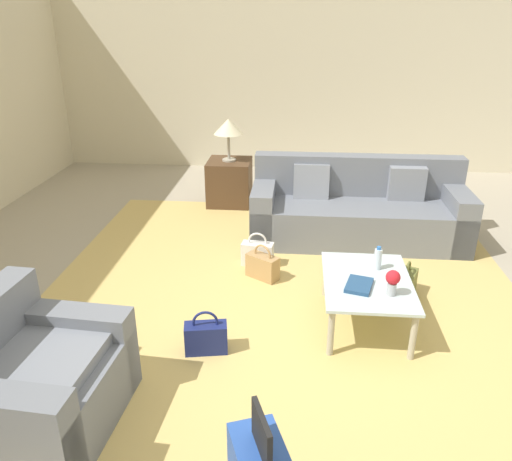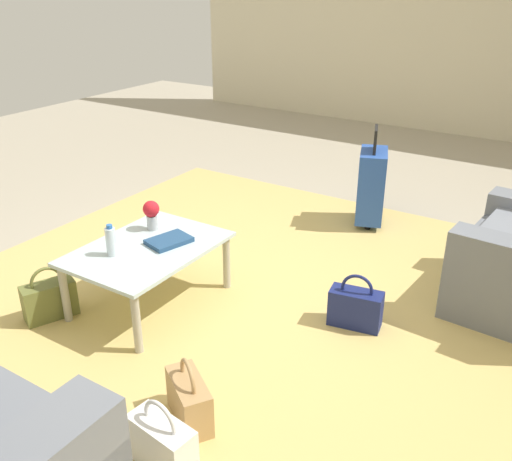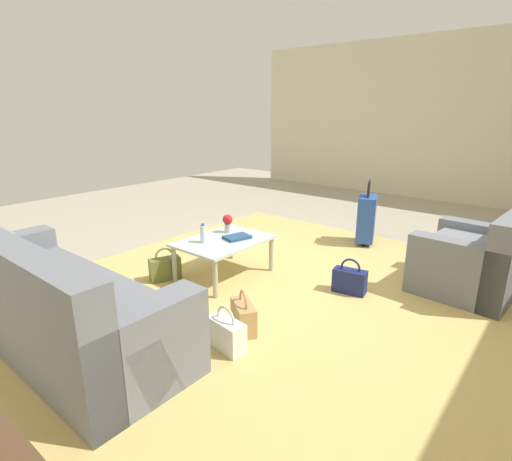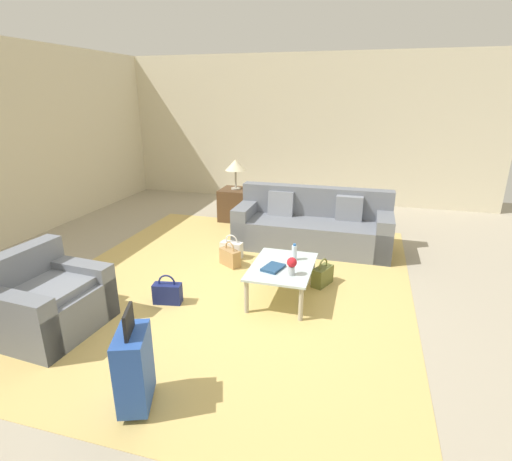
% 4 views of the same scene
% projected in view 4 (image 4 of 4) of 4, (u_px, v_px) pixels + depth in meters
% --- Properties ---
extents(ground_plane, '(12.00, 12.00, 0.00)m').
position_uv_depth(ground_plane, '(231.00, 308.00, 4.50)').
color(ground_plane, '#A89E89').
extents(wall_right, '(0.12, 8.00, 3.10)m').
position_uv_depth(wall_right, '(306.00, 130.00, 8.60)').
color(wall_right, beige).
rests_on(wall_right, ground).
extents(area_rug, '(5.20, 4.40, 0.01)m').
position_uv_depth(area_rug, '(231.00, 283.00, 5.10)').
color(area_rug, tan).
rests_on(area_rug, ground).
extents(couch, '(0.87, 2.36, 0.91)m').
position_uv_depth(couch, '(313.00, 227.00, 6.24)').
color(couch, slate).
rests_on(couch, ground).
extents(armchair, '(1.05, 0.93, 0.83)m').
position_uv_depth(armchair, '(45.00, 303.00, 4.02)').
color(armchair, slate).
rests_on(armchair, ground).
extents(coffee_table, '(0.98, 0.70, 0.42)m').
position_uv_depth(coffee_table, '(282.00, 270.00, 4.62)').
color(coffee_table, silver).
rests_on(coffee_table, ground).
extents(water_bottle, '(0.06, 0.06, 0.20)m').
position_uv_depth(water_bottle, '(294.00, 253.00, 4.73)').
color(water_bottle, silver).
rests_on(water_bottle, coffee_table).
extents(coffee_table_book, '(0.31, 0.25, 0.03)m').
position_uv_depth(coffee_table_book, '(273.00, 268.00, 4.51)').
color(coffee_table_book, navy).
rests_on(coffee_table_book, coffee_table).
extents(flower_vase, '(0.11, 0.11, 0.21)m').
position_uv_depth(flower_vase, '(292.00, 265.00, 4.32)').
color(flower_vase, '#B2B7BC').
rests_on(flower_vase, coffee_table).
extents(side_table, '(0.57, 0.57, 0.60)m').
position_uv_depth(side_table, '(236.00, 204.00, 7.57)').
color(side_table, '#513823').
rests_on(side_table, ground).
extents(table_lamp, '(0.39, 0.39, 0.55)m').
position_uv_depth(table_lamp, '(235.00, 166.00, 7.33)').
color(table_lamp, '#ADA899').
rests_on(table_lamp, side_table).
extents(suitcase_blue, '(0.45, 0.35, 0.85)m').
position_uv_depth(suitcase_blue, '(134.00, 367.00, 2.98)').
color(suitcase_blue, '#2851AD').
rests_on(suitcase_blue, ground).
extents(handbag_tan, '(0.29, 0.34, 0.36)m').
position_uv_depth(handbag_tan, '(230.00, 257.00, 5.58)').
color(handbag_tan, tan).
rests_on(handbag_tan, ground).
extents(handbag_olive, '(0.35, 0.25, 0.36)m').
position_uv_depth(handbag_olive, '(323.00, 275.00, 5.01)').
color(handbag_olive, olive).
rests_on(handbag_olive, ground).
extents(handbag_white, '(0.18, 0.34, 0.36)m').
position_uv_depth(handbag_white, '(232.00, 249.00, 5.85)').
color(handbag_white, white).
rests_on(handbag_white, ground).
extents(handbag_navy, '(0.19, 0.34, 0.36)m').
position_uv_depth(handbag_navy, '(168.00, 293.00, 4.57)').
color(handbag_navy, navy).
rests_on(handbag_navy, ground).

